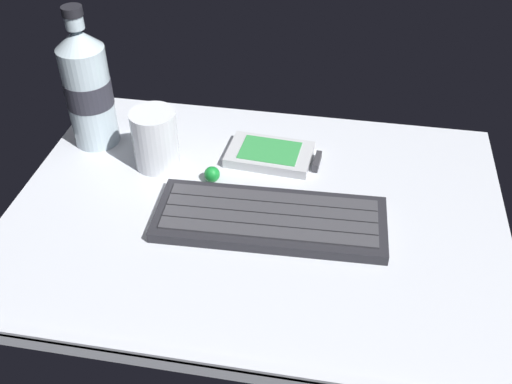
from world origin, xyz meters
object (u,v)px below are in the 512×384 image
object	(u,v)px
trackball_mouse	(212,174)
juice_cup	(156,141)
handheld_device	(274,155)
water_bottle	(88,87)
keyboard	(270,219)

from	to	relation	value
trackball_mouse	juice_cup	bearing A→B (deg)	163.76
handheld_device	juice_cup	size ratio (longest dim) A/B	1.55
water_bottle	trackball_mouse	distance (cm)	21.85
handheld_device	trackball_mouse	xyz separation A→B (cm)	(-7.66, -6.49, 0.37)
handheld_device	trackball_mouse	size ratio (longest dim) A/B	5.99
water_bottle	trackball_mouse	xyz separation A→B (cm)	(19.25, -6.66, -7.91)
juice_cup	trackball_mouse	bearing A→B (deg)	-16.24
handheld_device	juice_cup	xyz separation A→B (cm)	(-16.18, -4.01, 3.18)
keyboard	trackball_mouse	xyz separation A→B (cm)	(-9.22, 7.27, 0.29)
keyboard	trackball_mouse	world-z (taller)	trackball_mouse
handheld_device	keyboard	bearing A→B (deg)	-83.51
trackball_mouse	water_bottle	bearing A→B (deg)	160.93
keyboard	handheld_device	world-z (taller)	keyboard
keyboard	handheld_device	distance (cm)	13.85
water_bottle	juice_cup	bearing A→B (deg)	-21.26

